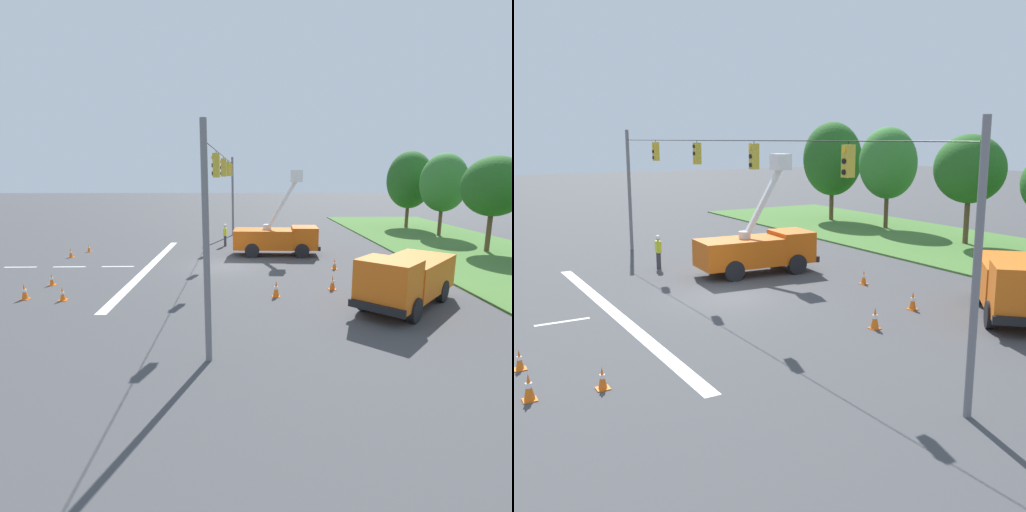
# 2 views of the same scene
# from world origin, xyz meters

# --- Properties ---
(ground_plane) EXTENTS (200.00, 200.00, 0.00)m
(ground_plane) POSITION_xyz_m (0.00, 0.00, 0.00)
(ground_plane) COLOR #424244
(grass_verge) EXTENTS (56.00, 12.00, 0.10)m
(grass_verge) POSITION_xyz_m (0.00, 18.00, 0.05)
(grass_verge) COLOR #477533
(grass_verge) RESTS_ON ground
(lane_markings) EXTENTS (17.60, 15.25, 0.01)m
(lane_markings) POSITION_xyz_m (0.00, -6.32, 0.00)
(lane_markings) COLOR silver
(lane_markings) RESTS_ON ground
(signal_gantry) EXTENTS (26.20, 0.33, 7.20)m
(signal_gantry) POSITION_xyz_m (-0.06, -0.00, 4.58)
(signal_gantry) COLOR slate
(signal_gantry) RESTS_ON ground
(tree_far_west) EXTENTS (5.18, 4.53, 8.04)m
(tree_far_west) POSITION_xyz_m (-17.56, 18.42, 5.06)
(tree_far_west) COLOR brown
(tree_far_west) RESTS_ON ground
(tree_west) EXTENTS (4.59, 4.00, 7.55)m
(tree_west) POSITION_xyz_m (-11.68, 19.14, 4.91)
(tree_west) COLOR brown
(tree_west) RESTS_ON ground
(tree_centre) EXTENTS (4.54, 4.34, 6.98)m
(tree_centre) POSITION_xyz_m (-3.87, 18.94, 4.81)
(tree_centre) COLOR brown
(tree_centre) RESTS_ON ground
(utility_truck_bucket_lift) EXTENTS (2.62, 6.16, 5.94)m
(utility_truck_bucket_lift) POSITION_xyz_m (-3.43, 3.43, 1.31)
(utility_truck_bucket_lift) COLOR #D6560F
(utility_truck_bucket_lift) RESTS_ON ground
(utility_truck_support_near) EXTENTS (5.98, 5.78, 2.39)m
(utility_truck_support_near) POSITION_xyz_m (8.04, 8.07, 1.28)
(utility_truck_support_near) COLOR orange
(utility_truck_support_near) RESTS_ON ground
(road_worker) EXTENTS (0.65, 0.27, 1.77)m
(road_worker) POSITION_xyz_m (-7.09, -0.46, 1.00)
(road_worker) COLOR #383842
(road_worker) RESTS_ON ground
(traffic_cone_foreground_left) EXTENTS (0.36, 0.36, 0.63)m
(traffic_cone_foreground_left) POSITION_xyz_m (6.83, -7.21, 0.30)
(traffic_cone_foreground_left) COLOR orange
(traffic_cone_foreground_left) RESTS_ON ground
(traffic_cone_foreground_right) EXTENTS (0.36, 0.36, 0.74)m
(traffic_cone_foreground_right) POSITION_xyz_m (6.59, -9.04, 0.37)
(traffic_cone_foreground_right) COLOR orange
(traffic_cone_foreground_right) RESTS_ON ground
(traffic_cone_mid_left) EXTENTS (0.36, 0.36, 0.66)m
(traffic_cone_mid_left) POSITION_xyz_m (-2.91, -10.95, 0.32)
(traffic_cone_mid_left) COLOR orange
(traffic_cone_mid_left) RESTS_ON ground
(traffic_cone_mid_right) EXTENTS (0.36, 0.36, 0.59)m
(traffic_cone_mid_right) POSITION_xyz_m (-4.92, -10.47, 0.28)
(traffic_cone_mid_right) COLOR orange
(traffic_cone_mid_right) RESTS_ON ground
(traffic_cone_near_bucket) EXTENTS (0.36, 0.36, 0.79)m
(traffic_cone_near_bucket) POSITION_xyz_m (6.53, 2.58, 0.39)
(traffic_cone_near_bucket) COLOR orange
(traffic_cone_near_bucket) RESTS_ON ground
(traffic_cone_lane_edge_a) EXTENTS (0.36, 0.36, 0.66)m
(traffic_cone_lane_edge_a) POSITION_xyz_m (1.08, 6.56, 0.32)
(traffic_cone_lane_edge_a) COLOR orange
(traffic_cone_lane_edge_a) RESTS_ON ground
(traffic_cone_lane_edge_b) EXTENTS (0.36, 0.36, 0.62)m
(traffic_cone_lane_edge_b) POSITION_xyz_m (4.20, -8.93, 0.30)
(traffic_cone_lane_edge_b) COLOR orange
(traffic_cone_lane_edge_b) RESTS_ON ground
(traffic_cone_far_left) EXTENTS (0.36, 0.36, 0.73)m
(traffic_cone_far_left) POSITION_xyz_m (5.40, 5.49, 0.36)
(traffic_cone_far_left) COLOR orange
(traffic_cone_far_left) RESTS_ON ground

